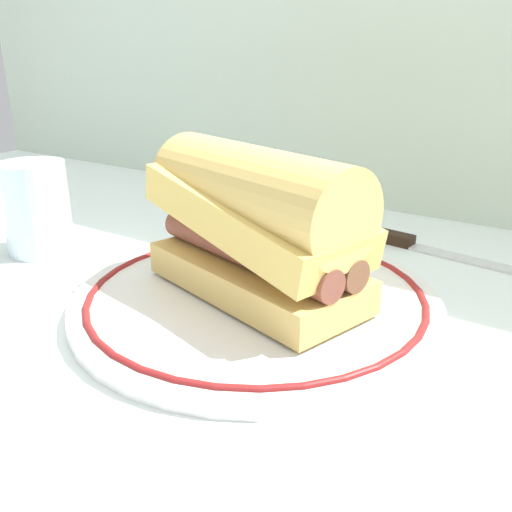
{
  "coord_description": "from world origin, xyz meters",
  "views": [
    {
      "loc": [
        0.24,
        -0.32,
        0.21
      ],
      "look_at": [
        0.02,
        0.03,
        0.04
      ],
      "focal_mm": 39.47,
      "sensor_mm": 36.0,
      "label": 1
    }
  ],
  "objects_px": {
    "plate": "(256,298)",
    "drinking_glass": "(37,214)",
    "butter_knife": "(423,247)",
    "sausage_sandwich": "(256,221)"
  },
  "relations": [
    {
      "from": "drinking_glass",
      "to": "butter_knife",
      "type": "bearing_deg",
      "value": 33.02
    },
    {
      "from": "plate",
      "to": "drinking_glass",
      "type": "height_order",
      "value": "drinking_glass"
    },
    {
      "from": "plate",
      "to": "drinking_glass",
      "type": "relative_size",
      "value": 3.21
    },
    {
      "from": "plate",
      "to": "sausage_sandwich",
      "type": "relative_size",
      "value": 1.47
    },
    {
      "from": "plate",
      "to": "sausage_sandwich",
      "type": "xyz_separation_m",
      "value": [
        0.0,
        0.0,
        0.07
      ]
    },
    {
      "from": "butter_knife",
      "to": "drinking_glass",
      "type": "bearing_deg",
      "value": -146.98
    },
    {
      "from": "sausage_sandwich",
      "to": "butter_knife",
      "type": "height_order",
      "value": "sausage_sandwich"
    },
    {
      "from": "sausage_sandwich",
      "to": "butter_knife",
      "type": "bearing_deg",
      "value": 86.14
    },
    {
      "from": "butter_knife",
      "to": "plate",
      "type": "bearing_deg",
      "value": -110.11
    },
    {
      "from": "plate",
      "to": "butter_knife",
      "type": "height_order",
      "value": "plate"
    }
  ]
}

